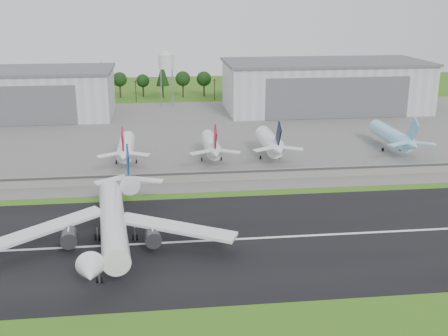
{
  "coord_description": "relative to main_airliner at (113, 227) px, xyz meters",
  "views": [
    {
      "loc": [
        -10.14,
        -113.57,
        56.52
      ],
      "look_at": [
        8.21,
        40.0,
        9.0
      ],
      "focal_mm": 45.0,
      "sensor_mm": 36.0,
      "label": 1
    }
  ],
  "objects": [
    {
      "name": "hangar_west",
      "position": [
        -58.44,
        155.35,
        6.74
      ],
      "size": [
        97.0,
        44.0,
        23.2
      ],
      "color": "silver",
      "rests_on": "ground"
    },
    {
      "name": "apron",
      "position": [
        21.56,
        110.43,
        -4.84
      ],
      "size": [
        320.0,
        150.0,
        0.1
      ],
      "primitive_type": "cube",
      "color": "slate",
      "rests_on": "ground"
    },
    {
      "name": "treeline",
      "position": [
        21.56,
        205.43,
        -4.89
      ],
      "size": [
        320.0,
        16.0,
        22.0
      ],
      "primitive_type": null,
      "color": "black",
      "rests_on": "ground"
    },
    {
      "name": "water_tower",
      "position": [
        16.56,
        175.43,
        19.66
      ],
      "size": [
        8.4,
        8.4,
        29.4
      ],
      "color": "#99999E",
      "rests_on": "ground"
    },
    {
      "name": "runway",
      "position": [
        21.56,
        0.43,
        -4.84
      ],
      "size": [
        320.0,
        60.0,
        0.1
      ],
      "primitive_type": "cube",
      "color": "black",
      "rests_on": "ground"
    },
    {
      "name": "utility_poles",
      "position": [
        21.56,
        190.43,
        -4.89
      ],
      "size": [
        230.0,
        3.0,
        12.0
      ],
      "primitive_type": null,
      "color": "black",
      "rests_on": "ground"
    },
    {
      "name": "parked_jet_skyblue",
      "position": [
        99.06,
        71.99,
        1.21
      ],
      "size": [
        7.36,
        37.29,
        16.66
      ],
      "color": "#91D8FB",
      "rests_on": "ground"
    },
    {
      "name": "parked_jet_red_b",
      "position": [
        29.81,
        66.96,
        1.09
      ],
      "size": [
        7.36,
        31.29,
        16.48
      ],
      "color": "silver",
      "rests_on": "ground"
    },
    {
      "name": "main_airliner",
      "position": [
        0.0,
        0.0,
        0.0
      ],
      "size": [
        56.99,
        59.27,
        18.17
      ],
      "rotation": [
        0.0,
        0.0,
        3.24
      ],
      "color": "white",
      "rests_on": "runway"
    },
    {
      "name": "runway_centerline",
      "position": [
        21.56,
        0.43,
        -4.78
      ],
      "size": [
        220.0,
        1.0,
        0.02
      ],
      "primitive_type": "cube",
      "color": "white",
      "rests_on": "runway"
    },
    {
      "name": "blast_fence",
      "position": [
        21.56,
        45.42,
        -3.09
      ],
      "size": [
        240.0,
        0.61,
        3.5
      ],
      "color": "gray",
      "rests_on": "ground"
    },
    {
      "name": "parked_jet_red_a",
      "position": [
        -0.21,
        66.98,
        1.2
      ],
      "size": [
        7.36,
        31.29,
        16.6
      ],
      "color": "white",
      "rests_on": "ground"
    },
    {
      "name": "ground",
      "position": [
        21.56,
        -9.57,
        -4.89
      ],
      "size": [
        600.0,
        600.0,
        0.0
      ],
      "primitive_type": "plane",
      "color": "#356A19",
      "rests_on": "ground"
    },
    {
      "name": "parked_jet_navy",
      "position": [
        51.03,
        67.02,
        1.49
      ],
      "size": [
        7.36,
        31.29,
        16.9
      ],
      "color": "white",
      "rests_on": "ground"
    },
    {
      "name": "hangar_east",
      "position": [
        96.56,
        155.35,
        7.73
      ],
      "size": [
        102.0,
        47.0,
        25.2
      ],
      "color": "silver",
      "rests_on": "ground"
    }
  ]
}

